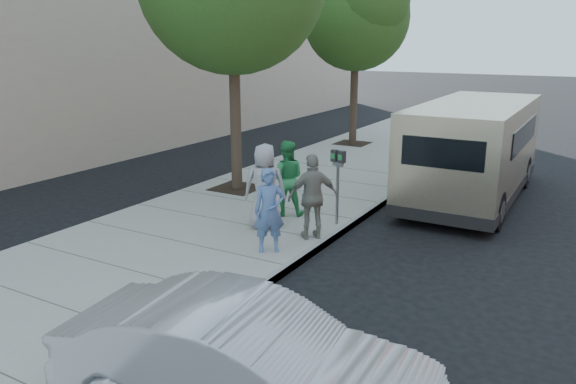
{
  "coord_description": "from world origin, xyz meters",
  "views": [
    {
      "loc": [
        6.0,
        -9.36,
        3.96
      ],
      "look_at": [
        0.79,
        -0.29,
        1.1
      ],
      "focal_mm": 35.0,
      "sensor_mm": 36.0,
      "label": 1
    }
  ],
  "objects_px": {
    "tree_far": "(358,12)",
    "person_officer": "(269,211)",
    "van": "(474,149)",
    "person_green_shirt": "(286,178)",
    "parking_meter": "(338,171)",
    "sedan": "(245,367)",
    "person_striped_polo": "(313,197)",
    "person_gray_shirt": "(265,186)"
  },
  "relations": [
    {
      "from": "sedan",
      "to": "person_striped_polo",
      "type": "distance_m",
      "value": 5.45
    },
    {
      "from": "person_officer",
      "to": "tree_far",
      "type": "bearing_deg",
      "value": 67.48
    },
    {
      "from": "parking_meter",
      "to": "sedan",
      "type": "height_order",
      "value": "parking_meter"
    },
    {
      "from": "tree_far",
      "to": "person_striped_polo",
      "type": "distance_m",
      "value": 11.29
    },
    {
      "from": "person_officer",
      "to": "parking_meter",
      "type": "bearing_deg",
      "value": 40.46
    },
    {
      "from": "tree_far",
      "to": "person_officer",
      "type": "bearing_deg",
      "value": -74.38
    },
    {
      "from": "parking_meter",
      "to": "tree_far",
      "type": "bearing_deg",
      "value": 126.79
    },
    {
      "from": "parking_meter",
      "to": "person_green_shirt",
      "type": "height_order",
      "value": "person_green_shirt"
    },
    {
      "from": "person_officer",
      "to": "van",
      "type": "bearing_deg",
      "value": 30.66
    },
    {
      "from": "tree_far",
      "to": "van",
      "type": "xyz_separation_m",
      "value": [
        5.42,
        -5.05,
        -3.58
      ]
    },
    {
      "from": "person_gray_shirt",
      "to": "person_striped_polo",
      "type": "bearing_deg",
      "value": 146.86
    },
    {
      "from": "parking_meter",
      "to": "person_green_shirt",
      "type": "bearing_deg",
      "value": -166.78
    },
    {
      "from": "van",
      "to": "person_green_shirt",
      "type": "bearing_deg",
      "value": -129.35
    },
    {
      "from": "tree_far",
      "to": "person_striped_polo",
      "type": "height_order",
      "value": "tree_far"
    },
    {
      "from": "parking_meter",
      "to": "sedan",
      "type": "relative_size",
      "value": 0.39
    },
    {
      "from": "tree_far",
      "to": "person_officer",
      "type": "relative_size",
      "value": 4.14
    },
    {
      "from": "van",
      "to": "person_officer",
      "type": "bearing_deg",
      "value": -111.32
    },
    {
      "from": "parking_meter",
      "to": "person_officer",
      "type": "xyz_separation_m",
      "value": [
        -0.41,
        -2.05,
        -0.37
      ]
    },
    {
      "from": "sedan",
      "to": "person_gray_shirt",
      "type": "relative_size",
      "value": 2.32
    },
    {
      "from": "van",
      "to": "person_striped_polo",
      "type": "height_order",
      "value": "van"
    },
    {
      "from": "tree_far",
      "to": "person_gray_shirt",
      "type": "height_order",
      "value": "tree_far"
    },
    {
      "from": "van",
      "to": "person_gray_shirt",
      "type": "distance_m",
      "value": 5.81
    },
    {
      "from": "tree_far",
      "to": "sedan",
      "type": "distance_m",
      "value": 16.58
    },
    {
      "from": "parking_meter",
      "to": "van",
      "type": "xyz_separation_m",
      "value": [
        1.92,
        3.96,
        -0.0
      ]
    },
    {
      "from": "person_gray_shirt",
      "to": "tree_far",
      "type": "bearing_deg",
      "value": -106.49
    },
    {
      "from": "sedan",
      "to": "tree_far",
      "type": "bearing_deg",
      "value": 12.56
    },
    {
      "from": "parking_meter",
      "to": "van",
      "type": "distance_m",
      "value": 4.4
    },
    {
      "from": "sedan",
      "to": "person_officer",
      "type": "bearing_deg",
      "value": 21.78
    },
    {
      "from": "sedan",
      "to": "person_striped_polo",
      "type": "height_order",
      "value": "person_striped_polo"
    },
    {
      "from": "person_gray_shirt",
      "to": "person_striped_polo",
      "type": "height_order",
      "value": "person_gray_shirt"
    },
    {
      "from": "van",
      "to": "person_gray_shirt",
      "type": "xyz_separation_m",
      "value": [
        -3.11,
        -4.9,
        -0.27
      ]
    },
    {
      "from": "tree_far",
      "to": "parking_meter",
      "type": "bearing_deg",
      "value": -68.74
    },
    {
      "from": "van",
      "to": "person_green_shirt",
      "type": "relative_size",
      "value": 3.97
    },
    {
      "from": "sedan",
      "to": "person_green_shirt",
      "type": "relative_size",
      "value": 2.45
    },
    {
      "from": "tree_far",
      "to": "person_gray_shirt",
      "type": "xyz_separation_m",
      "value": [
        2.31,
        -9.95,
        -3.85
      ]
    },
    {
      "from": "tree_far",
      "to": "sedan",
      "type": "height_order",
      "value": "tree_far"
    },
    {
      "from": "sedan",
      "to": "person_officer",
      "type": "xyz_separation_m",
      "value": [
        -2.22,
        4.08,
        0.26
      ]
    },
    {
      "from": "parking_meter",
      "to": "sedan",
      "type": "xyz_separation_m",
      "value": [
        1.81,
        -6.13,
        -0.63
      ]
    },
    {
      "from": "van",
      "to": "parking_meter",
      "type": "bearing_deg",
      "value": -115.97
    },
    {
      "from": "person_green_shirt",
      "to": "person_gray_shirt",
      "type": "distance_m",
      "value": 1.0
    },
    {
      "from": "person_striped_polo",
      "to": "tree_far",
      "type": "bearing_deg",
      "value": -114.19
    },
    {
      "from": "person_officer",
      "to": "person_green_shirt",
      "type": "height_order",
      "value": "person_green_shirt"
    }
  ]
}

